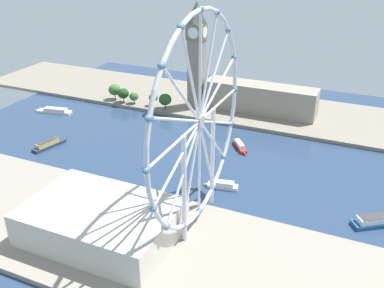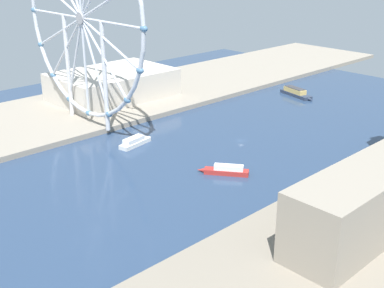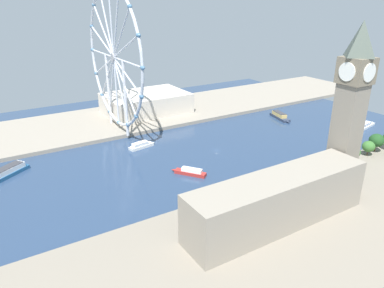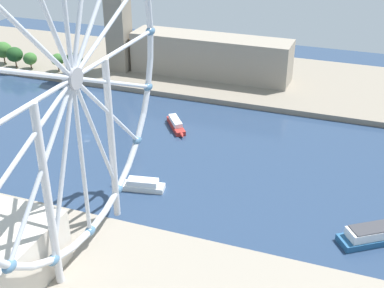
% 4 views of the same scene
% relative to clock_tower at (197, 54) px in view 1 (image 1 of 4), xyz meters
% --- Properties ---
extents(ground_plane, '(380.66, 380.66, 0.00)m').
position_rel_clock_tower_xyz_m(ground_plane, '(87.20, 25.24, -51.41)').
color(ground_plane, navy).
extents(riverbank_left, '(90.00, 520.00, 3.00)m').
position_rel_clock_tower_xyz_m(riverbank_left, '(-18.13, 25.24, -49.91)').
color(riverbank_left, gray).
rests_on(riverbank_left, ground_plane).
extents(riverbank_right, '(90.00, 520.00, 3.00)m').
position_rel_clock_tower_xyz_m(riverbank_right, '(192.53, 25.24, -49.91)').
color(riverbank_right, gray).
rests_on(riverbank_right, ground_plane).
extents(clock_tower, '(15.72, 15.72, 92.93)m').
position_rel_clock_tower_xyz_m(clock_tower, '(0.00, 0.00, 0.00)').
color(clock_tower, gray).
rests_on(clock_tower, riverbank_left).
extents(parliament_block, '(22.00, 98.83, 24.95)m').
position_rel_clock_tower_xyz_m(parliament_block, '(-9.15, 57.42, -35.94)').
color(parliament_block, gray).
rests_on(parliament_block, riverbank_left).
extents(tree_row_embankment, '(15.04, 67.36, 14.63)m').
position_rel_clock_tower_xyz_m(tree_row_embankment, '(18.17, -52.82, -39.76)').
color(tree_row_embankment, '#513823').
rests_on(tree_row_embankment, riverbank_left).
extents(ferris_wheel, '(112.60, 3.20, 114.99)m').
position_rel_clock_tower_xyz_m(ferris_wheel, '(163.27, 72.22, 10.40)').
color(ferris_wheel, silver).
rests_on(ferris_wheel, riverbank_right).
extents(riverside_hall, '(52.44, 76.72, 18.13)m').
position_rel_clock_tower_xyz_m(riverside_hall, '(196.83, 31.33, -39.35)').
color(riverside_hall, beige).
rests_on(riverside_hall, riverbank_right).
extents(tour_boat_0, '(9.15, 23.04, 4.63)m').
position_rel_clock_tower_xyz_m(tour_boat_0, '(121.65, 70.83, -49.49)').
color(tour_boat_0, white).
rests_on(tour_boat_0, ground_plane).
extents(tour_boat_1, '(13.71, 37.13, 4.42)m').
position_rel_clock_tower_xyz_m(tour_boat_1, '(61.68, -113.67, -49.56)').
color(tour_boat_1, white).
rests_on(tour_boat_1, ground_plane).
extents(tour_boat_2, '(31.16, 12.88, 5.81)m').
position_rel_clock_tower_xyz_m(tour_boat_2, '(119.71, -70.51, -48.99)').
color(tour_boat_2, '#2D384C').
rests_on(tour_boat_2, ground_plane).
extents(tour_boat_3, '(24.29, 31.91, 6.04)m').
position_rel_clock_tower_xyz_m(tour_boat_3, '(122.99, 163.72, -48.83)').
color(tour_boat_3, '#235684').
rests_on(tour_boat_3, ground_plane).
extents(tour_boat_4, '(21.45, 17.11, 4.59)m').
position_rel_clock_tower_xyz_m(tour_boat_4, '(63.23, 63.24, -49.50)').
color(tour_boat_4, '#B22D28').
rests_on(tour_boat_4, ground_plane).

